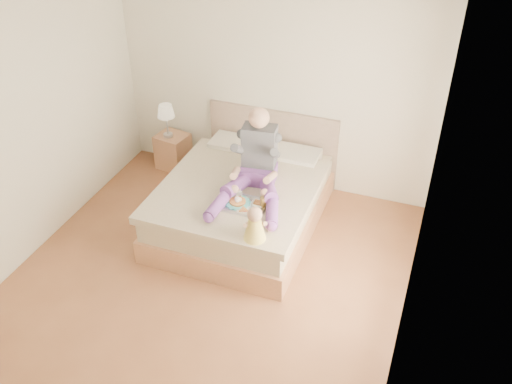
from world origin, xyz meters
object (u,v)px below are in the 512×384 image
(nightstand, at_px, (173,151))
(baby, at_px, (255,226))
(bed, at_px, (245,199))
(adult, at_px, (256,166))
(tray, at_px, (246,204))

(nightstand, relative_size, baby, 1.31)
(bed, height_order, nightstand, bed)
(adult, xyz_separation_m, baby, (0.30, -0.84, -0.12))
(adult, relative_size, baby, 3.12)
(bed, xyz_separation_m, baby, (0.49, -0.97, 0.44))
(bed, xyz_separation_m, tray, (0.21, -0.50, 0.32))
(nightstand, height_order, adult, adult)
(adult, bearing_deg, baby, -77.87)
(bed, relative_size, baby, 5.91)
(bed, relative_size, tray, 4.89)
(nightstand, bearing_deg, baby, -34.21)
(baby, bearing_deg, nightstand, 107.03)
(bed, height_order, baby, bed)
(nightstand, xyz_separation_m, baby, (1.84, -1.77, 0.52))
(adult, bearing_deg, tray, -93.68)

